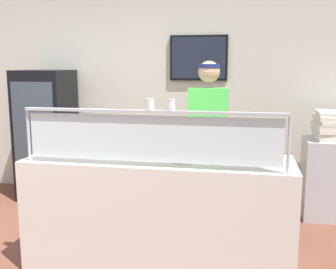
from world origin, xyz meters
TOP-DOWN VIEW (x-y plane):
  - ground_plane at (1.11, 1.00)m, footprint 12.00×12.00m
  - shop_rear_unit at (1.11, 2.34)m, footprint 6.63×0.13m
  - serving_counter at (1.11, 0.35)m, footprint 2.23×0.69m
  - sneeze_guard at (1.11, 0.06)m, footprint 2.05×0.06m
  - pizza_tray at (1.31, 0.41)m, footprint 0.44×0.44m
  - pizza_server at (1.35, 0.39)m, footprint 0.08×0.28m
  - parmesan_shaker at (1.11, 0.06)m, footprint 0.07×0.07m
  - pepper_flake_shaker at (1.27, 0.06)m, footprint 0.06×0.06m
  - worker_figure at (1.46, 1.06)m, footprint 0.41×0.50m
  - drink_fridge at (-0.72, 1.89)m, footprint 0.64×0.64m
  - prep_shelf at (2.83, 1.85)m, footprint 0.70×0.55m

SIDE VIEW (x-z plane):
  - ground_plane at x=1.11m, z-range 0.00..0.00m
  - prep_shelf at x=2.83m, z-range 0.00..0.90m
  - serving_counter at x=1.11m, z-range 0.00..0.95m
  - drink_fridge at x=-0.72m, z-range 0.00..1.65m
  - pizza_tray at x=1.31m, z-range 0.95..0.98m
  - pizza_server at x=1.35m, z-range 0.99..0.99m
  - worker_figure at x=1.46m, z-range 0.13..1.89m
  - sneeze_guard at x=1.11m, z-range 1.01..1.45m
  - shop_rear_unit at x=1.11m, z-range 0.01..2.71m
  - parmesan_shaker at x=1.11m, z-range 1.38..1.47m
  - pepper_flake_shaker at x=1.27m, z-range 1.38..1.47m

